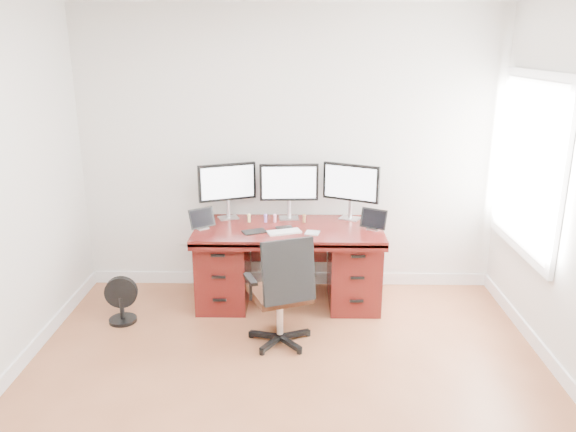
{
  "coord_description": "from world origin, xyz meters",
  "views": [
    {
      "loc": [
        0.07,
        -3.04,
        2.35
      ],
      "look_at": [
        0.0,
        1.5,
        0.95
      ],
      "focal_mm": 35.0,
      "sensor_mm": 36.0,
      "label": 1
    }
  ],
  "objects_px": {
    "desk": "(289,262)",
    "keyboard": "(284,232)",
    "office_chair": "(282,309)",
    "monitor_center": "(289,184)",
    "floor_fan": "(121,301)"
  },
  "relations": [
    {
      "from": "desk",
      "to": "floor_fan",
      "type": "relative_size",
      "value": 4.1
    },
    {
      "from": "office_chair",
      "to": "floor_fan",
      "type": "relative_size",
      "value": 2.28
    },
    {
      "from": "office_chair",
      "to": "floor_fan",
      "type": "distance_m",
      "value": 1.46
    },
    {
      "from": "office_chair",
      "to": "monitor_center",
      "type": "bearing_deg",
      "value": 66.0
    },
    {
      "from": "desk",
      "to": "floor_fan",
      "type": "height_order",
      "value": "desk"
    },
    {
      "from": "monitor_center",
      "to": "floor_fan",
      "type": "bearing_deg",
      "value": -158.12
    },
    {
      "from": "desk",
      "to": "floor_fan",
      "type": "bearing_deg",
      "value": -163.38
    },
    {
      "from": "desk",
      "to": "keyboard",
      "type": "distance_m",
      "value": 0.4
    },
    {
      "from": "desk",
      "to": "keyboard",
      "type": "bearing_deg",
      "value": -101.29
    },
    {
      "from": "floor_fan",
      "to": "keyboard",
      "type": "bearing_deg",
      "value": 3.51
    },
    {
      "from": "desk",
      "to": "monitor_center",
      "type": "xyz_separation_m",
      "value": [
        0.0,
        0.24,
        0.68
      ]
    },
    {
      "from": "office_chair",
      "to": "keyboard",
      "type": "distance_m",
      "value": 0.76
    },
    {
      "from": "office_chair",
      "to": "keyboard",
      "type": "bearing_deg",
      "value": 67.78
    },
    {
      "from": "office_chair",
      "to": "floor_fan",
      "type": "xyz_separation_m",
      "value": [
        -1.41,
        0.36,
        -0.11
      ]
    },
    {
      "from": "desk",
      "to": "keyboard",
      "type": "height_order",
      "value": "keyboard"
    }
  ]
}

